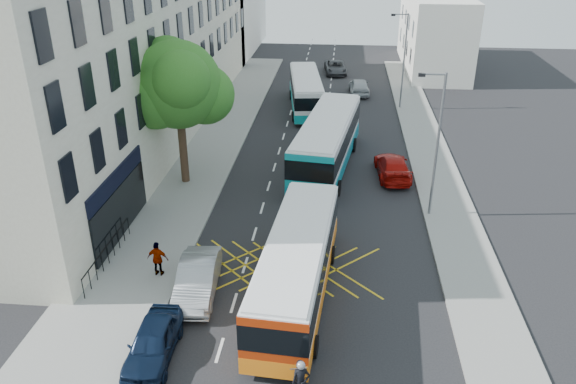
% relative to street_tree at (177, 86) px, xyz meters
% --- Properties ---
extents(ground, '(120.00, 120.00, 0.00)m').
position_rel_street_tree_xyz_m(ground, '(8.51, -14.97, -6.29)').
color(ground, black).
rests_on(ground, ground).
extents(pavement_left, '(5.00, 70.00, 0.15)m').
position_rel_street_tree_xyz_m(pavement_left, '(0.01, 0.03, -6.22)').
color(pavement_left, gray).
rests_on(pavement_left, ground).
extents(pavement_right, '(3.00, 70.00, 0.15)m').
position_rel_street_tree_xyz_m(pavement_right, '(16.01, 0.03, -6.22)').
color(pavement_right, gray).
rests_on(pavement_right, ground).
extents(terrace_main, '(8.30, 45.00, 13.50)m').
position_rel_street_tree_xyz_m(terrace_main, '(-5.49, 9.52, 0.46)').
color(terrace_main, beige).
rests_on(terrace_main, ground).
extents(terrace_far, '(8.00, 20.00, 10.00)m').
position_rel_street_tree_xyz_m(terrace_far, '(-5.49, 40.03, -1.29)').
color(terrace_far, silver).
rests_on(terrace_far, ground).
extents(building_right, '(6.00, 18.00, 8.00)m').
position_rel_street_tree_xyz_m(building_right, '(19.51, 33.03, -2.29)').
color(building_right, silver).
rests_on(building_right, ground).
extents(street_tree, '(6.30, 5.70, 8.80)m').
position_rel_street_tree_xyz_m(street_tree, '(0.00, 0.00, 0.00)').
color(street_tree, '#382619').
rests_on(street_tree, pavement_left).
extents(lamp_near, '(1.45, 0.15, 8.00)m').
position_rel_street_tree_xyz_m(lamp_near, '(14.71, -2.97, -1.68)').
color(lamp_near, slate).
rests_on(lamp_near, pavement_right).
extents(lamp_far, '(1.45, 0.15, 8.00)m').
position_rel_street_tree_xyz_m(lamp_far, '(14.71, 17.03, -1.68)').
color(lamp_far, slate).
rests_on(lamp_far, pavement_right).
extents(railings, '(0.08, 5.60, 1.14)m').
position_rel_street_tree_xyz_m(railings, '(-1.19, -9.67, -5.57)').
color(railings, black).
rests_on(railings, pavement_left).
extents(bus_near, '(3.32, 11.06, 3.07)m').
position_rel_street_tree_xyz_m(bus_near, '(8.00, -11.21, -4.68)').
color(bus_near, silver).
rests_on(bus_near, ground).
extents(bus_mid, '(4.47, 12.52, 3.45)m').
position_rel_street_tree_xyz_m(bus_mid, '(8.80, 3.33, -4.48)').
color(bus_mid, silver).
rests_on(bus_mid, ground).
extents(bus_far, '(3.77, 10.76, 2.96)m').
position_rel_street_tree_xyz_m(bus_far, '(6.52, 16.30, -4.73)').
color(bus_far, silver).
rests_on(bus_far, ground).
extents(motorbike, '(0.77, 2.10, 1.89)m').
position_rel_street_tree_xyz_m(motorbike, '(8.64, -17.32, -5.41)').
color(motorbike, black).
rests_on(motorbike, ground).
extents(parked_car_blue, '(1.74, 4.09, 1.38)m').
position_rel_street_tree_xyz_m(parked_car_blue, '(2.91, -15.53, -5.60)').
color(parked_car_blue, black).
rests_on(parked_car_blue, ground).
extents(parked_car_silver, '(1.99, 4.75, 1.53)m').
position_rel_street_tree_xyz_m(parked_car_silver, '(3.61, -11.41, -5.53)').
color(parked_car_silver, '#9DA1A5').
rests_on(parked_car_silver, ground).
extents(red_hatchback, '(2.35, 5.04, 1.42)m').
position_rel_street_tree_xyz_m(red_hatchback, '(13.11, 2.26, -5.58)').
color(red_hatchback, '#9F0C06').
rests_on(red_hatchback, ground).
extents(distant_car_grey, '(2.68, 4.93, 1.31)m').
position_rel_street_tree_xyz_m(distant_car_grey, '(8.87, 29.20, -5.64)').
color(distant_car_grey, '#383A3F').
rests_on(distant_car_grey, ground).
extents(distant_car_silver, '(2.07, 4.55, 1.51)m').
position_rel_street_tree_xyz_m(distant_car_silver, '(11.28, 21.40, -5.53)').
color(distant_car_silver, '#AAAEB2').
rests_on(distant_car_silver, ground).
extents(pedestrian_far, '(1.03, 0.49, 1.71)m').
position_rel_street_tree_xyz_m(pedestrian_far, '(1.51, -10.35, -5.29)').
color(pedestrian_far, gray).
rests_on(pedestrian_far, pavement_left).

